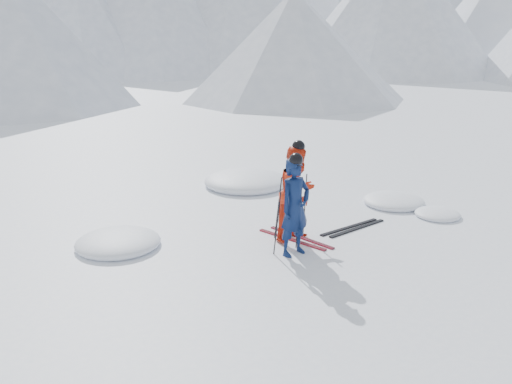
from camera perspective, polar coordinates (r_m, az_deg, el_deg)
ground at (r=11.67m, az=9.47°, el=-4.42°), size 160.00×160.00×0.00m
skier_blue at (r=10.25m, az=4.13°, el=-1.64°), size 0.76×0.56×1.89m
skier_red at (r=10.97m, az=4.38°, el=-0.16°), size 1.13×0.98×1.98m
pole_blue_left at (r=10.31m, az=2.24°, el=-3.34°), size 0.12×0.09×1.26m
pole_blue_right at (r=10.68m, az=4.45°, el=-2.67°), size 0.12×0.07×1.26m
pole_red_left at (r=11.11m, az=2.34°, el=-1.69°), size 0.13×0.10×1.31m
pole_red_right at (r=11.35m, az=5.17°, el=-1.34°), size 0.13×0.09×1.31m
ski_worn_left at (r=11.23m, az=3.76°, el=-5.01°), size 0.61×1.65×0.03m
ski_worn_right at (r=11.36m, az=4.77°, el=-4.78°), size 0.49×1.67×0.03m
ski_loose_a at (r=12.07m, az=9.80°, el=-3.66°), size 1.70×0.30×0.03m
ski_loose_b at (r=12.02m, az=10.62°, el=-3.78°), size 1.69×0.35×0.03m
snow_lumps at (r=13.81m, az=-0.08°, el=-0.84°), size 8.34×6.23×0.52m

